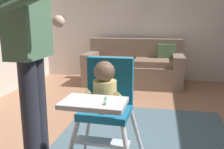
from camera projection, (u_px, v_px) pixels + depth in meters
The scene contains 6 objects.
ground at pixel (142, 144), 2.59m from camera, with size 6.31×7.13×0.10m, color #A37254.
wall_far at pixel (155, 12), 4.95m from camera, with size 5.51×0.06×2.77m, color silver.
couch at pixel (134, 67), 4.75m from camera, with size 1.84×0.86×0.86m.
high_chair at pixel (106, 98), 1.83m from camera, with size 0.63×0.74×0.94m.
adult_standing at pixel (31, 54), 1.88m from camera, with size 0.51×0.50×1.70m.
toy_ball at pixel (88, 108), 3.18m from camera, with size 0.21×0.21×0.21m, color orange.
Camera 1 is at (0.16, -2.38, 1.22)m, focal length 39.51 mm.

